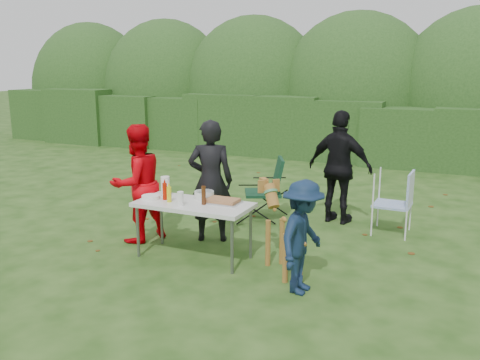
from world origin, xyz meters
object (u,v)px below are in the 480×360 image
at_px(dog, 284,232).
at_px(ketchup_bottle, 165,191).
at_px(camping_chair, 263,189).
at_px(lawn_chair, 392,202).
at_px(paper_towel_roll, 165,186).
at_px(folding_table, 194,207).
at_px(mustard_bottle, 169,194).
at_px(person_cook, 211,181).
at_px(child, 303,237).
at_px(person_black_puffy, 340,167).
at_px(person_red_jacket, 137,183).
at_px(beer_bottle, 204,195).

height_order(dog, ketchup_bottle, dog).
height_order(camping_chair, lawn_chair, camping_chair).
bearing_deg(paper_towel_roll, lawn_chair, 34.99).
xyz_separation_m(folding_table, dog, (1.23, 0.01, -0.17)).
height_order(folding_table, mustard_bottle, mustard_bottle).
relative_size(person_cook, child, 1.37).
relative_size(folding_table, lawn_chair, 1.56).
height_order(person_black_puffy, dog, person_black_puffy).
height_order(folding_table, ketchup_bottle, ketchup_bottle).
height_order(folding_table, lawn_chair, lawn_chair).
xyz_separation_m(mustard_bottle, paper_towel_roll, (-0.23, 0.27, 0.03)).
distance_m(person_red_jacket, ketchup_bottle, 0.70).
bearing_deg(ketchup_bottle, child, -11.14).
xyz_separation_m(folding_table, beer_bottle, (0.16, -0.01, 0.17)).
xyz_separation_m(folding_table, paper_towel_roll, (-0.54, 0.18, 0.18)).
bearing_deg(child, camping_chair, 37.03).
height_order(person_red_jacket, camping_chair, person_red_jacket).
bearing_deg(beer_bottle, dog, 1.14).
xyz_separation_m(camping_chair, beer_bottle, (-0.04, -1.92, 0.34)).
height_order(camping_chair, beer_bottle, camping_chair).
xyz_separation_m(lawn_chair, mustard_bottle, (-2.50, -2.18, 0.36)).
bearing_deg(lawn_chair, folding_table, 45.76).
xyz_separation_m(ketchup_bottle, paper_towel_roll, (-0.12, 0.20, 0.02)).
distance_m(dog, ketchup_bottle, 1.68).
bearing_deg(folding_table, child, -14.36).
bearing_deg(camping_chair, paper_towel_roll, 41.31).
xyz_separation_m(person_red_jacket, camping_chair, (1.25, 1.63, -0.32)).
relative_size(person_red_jacket, beer_bottle, 6.97).
xyz_separation_m(person_cook, ketchup_bottle, (-0.30, -0.72, -0.02)).
xyz_separation_m(child, paper_towel_roll, (-2.13, 0.59, 0.24)).
bearing_deg(mustard_bottle, person_cook, 77.17).
relative_size(person_red_jacket, child, 1.32).
distance_m(person_cook, paper_towel_roll, 0.67).
bearing_deg(ketchup_bottle, paper_towel_roll, 120.75).
relative_size(person_red_jacket, person_black_puffy, 0.93).
bearing_deg(camping_chair, person_red_jacket, 26.79).
height_order(ketchup_bottle, paper_towel_roll, paper_towel_roll).
height_order(person_cook, person_red_jacket, person_cook).
bearing_deg(lawn_chair, paper_towel_roll, 37.06).
bearing_deg(lawn_chair, person_cook, 32.89).
bearing_deg(person_red_jacket, ketchup_bottle, 88.29).
distance_m(folding_table, child, 1.64).
xyz_separation_m(folding_table, person_cook, (-0.12, 0.71, 0.18)).
bearing_deg(child, lawn_chair, -7.61).
bearing_deg(paper_towel_roll, beer_bottle, -15.88).
bearing_deg(person_cook, beer_bottle, 88.21).
height_order(folding_table, camping_chair, camping_chair).
xyz_separation_m(person_red_jacket, lawn_chair, (3.25, 1.82, -0.35)).
xyz_separation_m(person_red_jacket, beer_bottle, (1.22, -0.28, 0.02)).
xyz_separation_m(person_cook, paper_towel_roll, (-0.41, -0.53, 0.00)).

